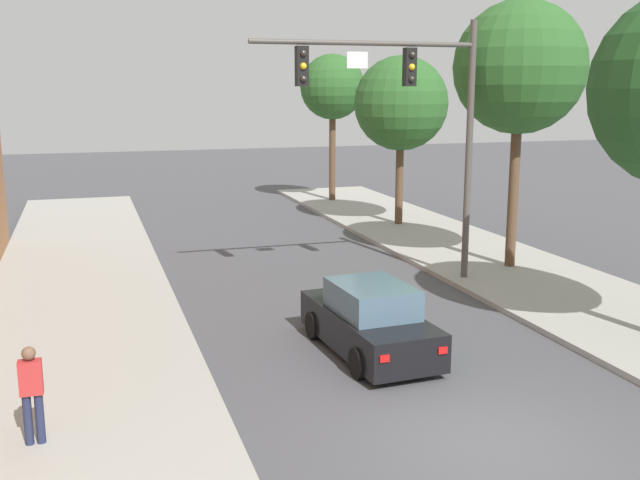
# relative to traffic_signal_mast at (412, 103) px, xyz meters

# --- Properties ---
(ground_plane) EXTENTS (120.00, 120.00, 0.00)m
(ground_plane) POSITION_rel_traffic_signal_mast_xyz_m (-2.73, -9.51, -5.34)
(ground_plane) COLOR #4C4C51
(traffic_signal_mast) EXTENTS (6.62, 0.38, 7.50)m
(traffic_signal_mast) POSITION_rel_traffic_signal_mast_xyz_m (0.00, 0.00, 0.00)
(traffic_signal_mast) COLOR #514C47
(traffic_signal_mast) RESTS_ON sidewalk_right
(car_lead_black) EXTENTS (2.02, 4.33, 1.60)m
(car_lead_black) POSITION_rel_traffic_signal_mast_xyz_m (-3.12, -4.90, -4.62)
(car_lead_black) COLOR black
(car_lead_black) RESTS_ON ground
(pedestrian_sidewalk_left_walker) EXTENTS (0.36, 0.22, 1.64)m
(pedestrian_sidewalk_left_walker) POSITION_rel_traffic_signal_mast_xyz_m (-9.92, -7.55, -4.28)
(pedestrian_sidewalk_left_walker) COLOR #232847
(pedestrian_sidewalk_left_walker) RESTS_ON sidewalk_left
(street_tree_second) EXTENTS (4.07, 4.07, 8.26)m
(street_tree_second) POSITION_rel_traffic_signal_mast_xyz_m (3.96, 0.85, 1.00)
(street_tree_second) COLOR brown
(street_tree_second) RESTS_ON sidewalk_right
(street_tree_third) EXTENTS (3.84, 3.84, 6.89)m
(street_tree_third) POSITION_rel_traffic_signal_mast_xyz_m (3.56, 8.87, -0.24)
(street_tree_third) COLOR brown
(street_tree_third) RESTS_ON sidewalk_right
(street_tree_farthest) EXTENTS (3.19, 3.19, 7.22)m
(street_tree_farthest) POSITION_rel_traffic_signal_mast_xyz_m (3.02, 16.06, 0.39)
(street_tree_farthest) COLOR brown
(street_tree_farthest) RESTS_ON sidewalk_right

